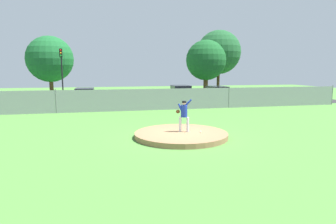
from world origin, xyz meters
TOP-DOWN VIEW (x-y plane):
  - ground_plane at (0.00, 6.00)m, footprint 80.00×80.00m
  - asphalt_strip at (0.00, 14.50)m, footprint 44.00×7.00m
  - pitchers_mound at (0.00, 0.00)m, footprint 4.59×4.59m
  - pitcher_youth at (0.17, 0.13)m, footprint 0.79×0.32m
  - baseball at (0.93, -0.25)m, footprint 0.07×0.07m
  - chainlink_fence at (0.00, 10.00)m, footprint 35.96×0.07m
  - parked_car_slate at (4.01, 14.46)m, footprint 2.05×4.45m
  - parked_car_navy at (-5.25, 14.57)m, footprint 1.87×4.20m
  - parked_car_charcoal at (8.16, 14.99)m, footprint 1.91×4.72m
  - traffic_cone_orange at (-2.92, 15.53)m, footprint 0.40×0.40m
  - traffic_light_near at (-7.72, 18.87)m, footprint 0.28×0.46m
  - tree_broad_left at (-9.44, 22.79)m, footprint 5.32×5.32m
  - tree_slender_far at (9.31, 21.57)m, footprint 5.08×5.08m
  - tree_leaning_west at (11.70, 23.18)m, footprint 5.80×5.80m

SIDE VIEW (x-z plane):
  - ground_plane at x=0.00m, z-range 0.00..0.00m
  - asphalt_strip at x=0.00m, z-range 0.00..0.01m
  - pitchers_mound at x=0.00m, z-range 0.00..0.24m
  - traffic_cone_orange at x=-2.92m, z-range -0.01..0.54m
  - baseball at x=0.93m, z-range 0.24..0.32m
  - parked_car_charcoal at x=8.16m, z-range -0.03..1.59m
  - parked_car_navy at x=-5.25m, z-range -0.03..1.61m
  - parked_car_slate at x=4.01m, z-range -0.05..1.75m
  - chainlink_fence at x=0.00m, z-range -0.05..1.82m
  - pitcher_youth at x=0.17m, z-range 0.37..2.01m
  - traffic_light_near at x=-7.72m, z-range 0.97..6.49m
  - tree_slender_far at x=9.31m, z-range 0.99..8.10m
  - tree_broad_left at x=-9.44m, z-range 0.95..8.19m
  - tree_leaning_west at x=11.70m, z-range 1.38..9.96m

